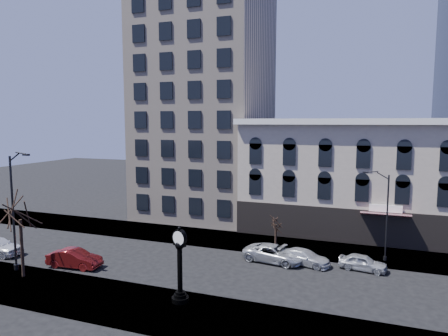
% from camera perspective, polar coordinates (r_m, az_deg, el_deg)
% --- Properties ---
extents(ground, '(160.00, 160.00, 0.00)m').
position_cam_1_polar(ground, '(35.18, -5.46, -13.64)').
color(ground, black).
rests_on(ground, ground).
extents(sidewalk_far, '(160.00, 6.00, 0.12)m').
position_cam_1_polar(sidewalk_far, '(42.14, -0.69, -10.08)').
color(sidewalk_far, gray).
rests_on(sidewalk_far, ground).
extents(sidewalk_near, '(160.00, 6.00, 0.12)m').
position_cam_1_polar(sidewalk_near, '(28.72, -12.75, -18.47)').
color(sidewalk_near, gray).
rests_on(sidewalk_near, ground).
extents(cream_tower, '(15.90, 15.40, 42.50)m').
position_cam_1_polar(cream_tower, '(53.24, -2.77, 14.32)').
color(cream_tower, beige).
rests_on(cream_tower, ground).
extents(victorian_row, '(22.60, 11.19, 12.50)m').
position_cam_1_polar(victorian_row, '(46.09, 17.02, -1.37)').
color(victorian_row, '#B6A896').
rests_on(victorian_row, ground).
extents(street_clock, '(1.17, 1.17, 5.17)m').
position_cam_1_polar(street_clock, '(27.59, -6.33, -14.01)').
color(street_clock, black).
rests_on(street_clock, sidewalk_near).
extents(street_lamp_near, '(2.56, 0.53, 9.90)m').
position_cam_1_polar(street_lamp_near, '(35.53, -27.44, -1.53)').
color(street_lamp_near, black).
rests_on(street_lamp_near, sidewalk_near).
extents(street_lamp_far, '(2.07, 0.32, 7.98)m').
position_cam_1_polar(street_lamp_far, '(37.02, 21.50, -3.21)').
color(street_lamp_far, black).
rests_on(street_lamp_far, sidewalk_far).
extents(bare_tree_near, '(4.26, 4.26, 7.32)m').
position_cam_1_polar(bare_tree_near, '(34.57, -27.19, -4.99)').
color(bare_tree_near, '#302118').
rests_on(bare_tree_near, sidewalk_near).
extents(bare_tree_far, '(2.20, 2.20, 3.77)m').
position_cam_1_polar(bare_tree_far, '(38.44, 7.43, -7.31)').
color(bare_tree_far, '#302118').
rests_on(bare_tree_far, sidewalk_far).
extents(car_near_b, '(4.73, 2.00, 1.52)m').
position_cam_1_polar(car_near_b, '(36.56, -20.57, -12.00)').
color(car_near_b, maroon).
rests_on(car_near_b, ground).
extents(car_far_a, '(5.59, 3.19, 1.47)m').
position_cam_1_polar(car_far_a, '(35.85, 7.13, -12.03)').
color(car_far_a, '#A5A8AD').
rests_on(car_far_a, ground).
extents(car_far_b, '(4.76, 2.77, 1.30)m').
position_cam_1_polar(car_far_b, '(35.63, 11.43, -12.38)').
color(car_far_b, '#A5A8AD').
rests_on(car_far_b, ground).
extents(car_far_c, '(4.02, 2.08, 1.31)m').
position_cam_1_polar(car_far_c, '(35.61, 19.20, -12.62)').
color(car_far_c, '#A5A8AD').
rests_on(car_far_c, ground).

